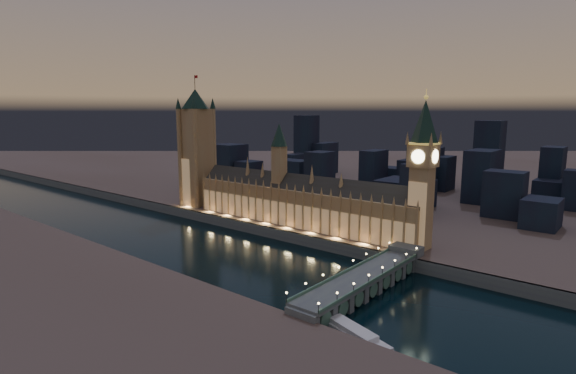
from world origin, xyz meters
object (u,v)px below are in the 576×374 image
Objects in this scene: victoria_tower at (197,142)px; westminster_bridge at (366,280)px; elizabeth_tower at (423,162)px; river_boat at (353,333)px; palace_of_westminster at (298,201)px.

victoria_tower reaches higher than westminster_bridge.
elizabeth_tower is 0.89× the size of westminster_bridge.
victoria_tower is 234.84m from westminster_bridge.
river_boat is at bearing -80.35° from elizabeth_tower.
river_boat is (20.00, -46.99, -4.43)m from westminster_bridge.
westminster_bridge is (-0.90, -65.37, -57.88)m from elizabeth_tower.
palace_of_westminster is 119.21m from westminster_bridge.
victoria_tower is at bearing 154.64° from river_boat.
elizabeth_tower reaches higher than river_boat.
victoria_tower is 270.45m from river_boat.
palace_of_westminster is at bearing -0.08° from victoria_tower.
elizabeth_tower reaches higher than westminster_bridge.
elizabeth_tower is at bearing 0.10° from palace_of_westminster.
elizabeth_tower is (98.59, 0.17, 37.49)m from palace_of_westminster.
river_boat is (237.10, -112.36, -65.61)m from victoria_tower.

